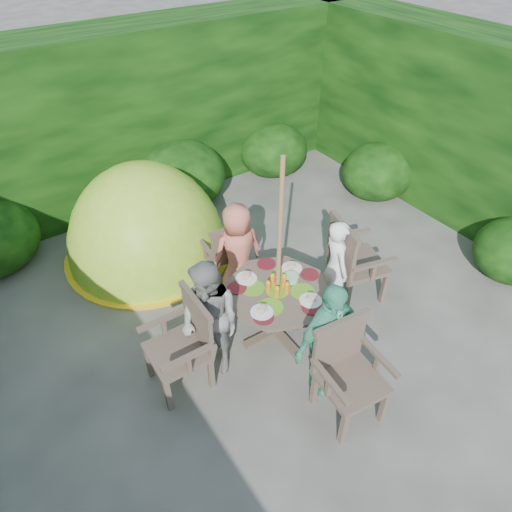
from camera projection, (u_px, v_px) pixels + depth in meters
ground at (276, 353)px, 4.95m from camera, size 60.00×60.00×0.00m
hedge_enclosure at (207, 201)px, 5.01m from camera, size 9.00×9.00×2.50m
patio_table at (278, 297)px, 4.83m from camera, size 1.17×1.17×0.80m
parasol_pole at (279, 258)px, 4.48m from camera, size 0.04×0.04×2.20m
garden_chair_right at (353, 260)px, 5.29m from camera, size 0.70×0.76×1.06m
garden_chair_left at (184, 343)px, 4.38m from camera, size 0.55×0.61×1.00m
garden_chair_back at (225, 250)px, 5.60m from camera, size 0.54×0.49×0.85m
garden_chair_front at (347, 370)px, 4.14m from camera, size 0.65×0.59×1.00m
child_right at (335, 267)px, 5.13m from camera, size 0.41×0.51×1.21m
child_left at (210, 320)px, 4.42m from camera, size 0.67×0.77×1.35m
child_back at (238, 252)px, 5.30m from camera, size 0.66×0.47×1.26m
child_front at (327, 340)px, 4.24m from camera, size 0.80×0.38×1.33m
dome_tent at (151, 252)px, 6.30m from camera, size 2.60×2.60×2.58m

